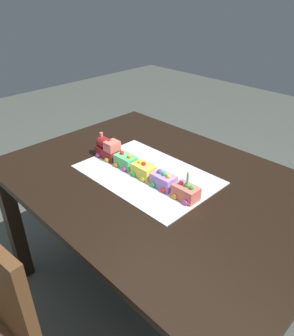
% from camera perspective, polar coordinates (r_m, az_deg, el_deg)
% --- Properties ---
extents(ground_plane, '(8.00, 8.00, 0.00)m').
position_cam_1_polar(ground_plane, '(1.90, 1.70, -21.29)').
color(ground_plane, '#474C44').
extents(dining_table, '(1.40, 1.00, 0.74)m').
position_cam_1_polar(dining_table, '(1.46, 2.08, -5.54)').
color(dining_table, black).
rests_on(dining_table, ground).
extents(cake_board, '(0.60, 0.40, 0.00)m').
position_cam_1_polar(cake_board, '(1.43, 0.00, -1.11)').
color(cake_board, silver).
rests_on(cake_board, dining_table).
extents(cake_locomotive, '(0.14, 0.08, 0.12)m').
position_cam_1_polar(cake_locomotive, '(1.55, -6.96, 3.45)').
color(cake_locomotive, maroon).
rests_on(cake_locomotive, cake_board).
extents(cake_car_caboose_mint_green, '(0.10, 0.08, 0.07)m').
position_cam_1_polar(cake_car_caboose_mint_green, '(1.47, -3.78, 1.23)').
color(cake_car_caboose_mint_green, '#59CC7A').
rests_on(cake_car_caboose_mint_green, cake_board).
extents(cake_car_gondola_lemon, '(0.10, 0.08, 0.07)m').
position_cam_1_polar(cake_car_gondola_lemon, '(1.39, -0.58, -0.42)').
color(cake_car_gondola_lemon, '#F4E04C').
rests_on(cake_car_gondola_lemon, cake_board).
extents(cake_car_tanker_lavender, '(0.10, 0.08, 0.07)m').
position_cam_1_polar(cake_car_tanker_lavender, '(1.32, 3.00, -2.25)').
color(cake_car_tanker_lavender, '#AD84E0').
rests_on(cake_car_tanker_lavender, cake_board).
extents(cake_car_flatbed_coral, '(0.10, 0.08, 0.07)m').
position_cam_1_polar(cake_car_flatbed_coral, '(1.26, 6.95, -4.28)').
color(cake_car_flatbed_coral, '#F27260').
rests_on(cake_car_flatbed_coral, cake_board).
extents(birthday_candle, '(0.01, 0.01, 0.05)m').
position_cam_1_polar(birthday_candle, '(1.22, 7.26, -1.66)').
color(birthday_candle, '#66D872').
rests_on(birthday_candle, cake_car_flatbed_coral).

